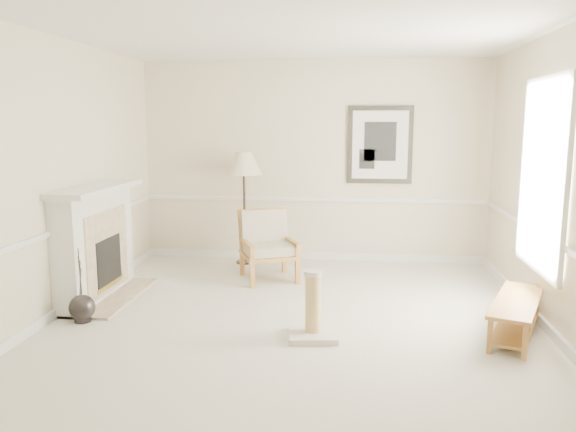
# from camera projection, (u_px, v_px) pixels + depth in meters

# --- Properties ---
(ground) EXTENTS (5.50, 5.50, 0.00)m
(ground) POSITION_uv_depth(u_px,v_px,m) (293.00, 323.00, 5.70)
(ground) COLOR silver
(ground) RESTS_ON ground
(room) EXTENTS (5.04, 5.54, 2.92)m
(room) POSITION_uv_depth(u_px,v_px,m) (308.00, 138.00, 5.45)
(room) COLOR beige
(room) RESTS_ON ground
(fireplace) EXTENTS (0.64, 1.64, 1.31)m
(fireplace) POSITION_uv_depth(u_px,v_px,m) (96.00, 244.00, 6.45)
(fireplace) COLOR white
(fireplace) RESTS_ON ground
(floor_vase) EXTENTS (0.26, 0.26, 0.77)m
(floor_vase) POSITION_uv_depth(u_px,v_px,m) (82.00, 308.00, 5.73)
(floor_vase) COLOR black
(floor_vase) RESTS_ON ground
(armchair) EXTENTS (0.89, 0.92, 0.88)m
(armchair) POSITION_uv_depth(u_px,v_px,m) (267.00, 242.00, 7.32)
(armchair) COLOR olive
(armchair) RESTS_ON ground
(floor_lamp) EXTENTS (0.66, 0.66, 1.60)m
(floor_lamp) POSITION_uv_depth(u_px,v_px,m) (244.00, 166.00, 7.93)
(floor_lamp) COLOR black
(floor_lamp) RESTS_ON ground
(bench) EXTENTS (0.82, 1.30, 0.36)m
(bench) POSITION_uv_depth(u_px,v_px,m) (516.00, 311.00, 5.35)
(bench) COLOR olive
(bench) RESTS_ON ground
(scratching_post) EXTENTS (0.51, 0.51, 0.65)m
(scratching_post) POSITION_uv_depth(u_px,v_px,m) (313.00, 316.00, 5.31)
(scratching_post) COLOR beige
(scratching_post) RESTS_ON ground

